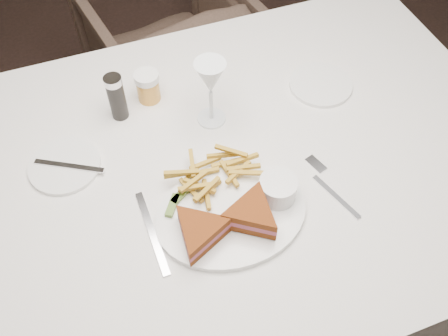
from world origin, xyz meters
TOP-DOWN VIEW (x-y plane):
  - table at (-0.27, 0.25)m, footprint 1.50×1.06m
  - chair_far at (-0.19, 1.22)m, footprint 0.71×0.68m
  - table_setting at (-0.28, 0.20)m, footprint 0.81×0.59m

SIDE VIEW (x-z plane):
  - chair_far at x=-0.19m, z-range 0.00..0.61m
  - table at x=-0.27m, z-range 0.00..0.75m
  - table_setting at x=-0.28m, z-range 0.70..0.88m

